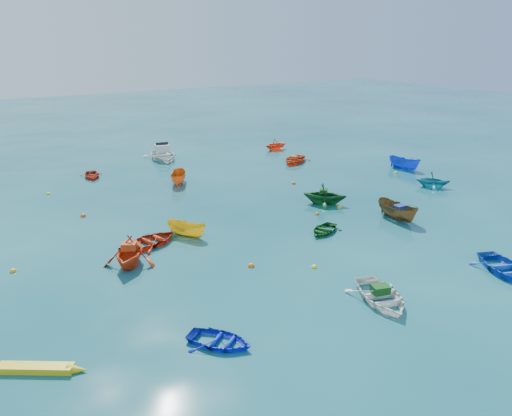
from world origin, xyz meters
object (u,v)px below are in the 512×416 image
dinghy_blue_se (505,273)px  kayak_yellow (36,371)px  dinghy_white_near (380,301)px  motorboat_white (163,159)px  dinghy_blue_sw (220,344)px

dinghy_blue_se → kayak_yellow: 21.47m
dinghy_white_near → kayak_yellow: 14.10m
dinghy_blue_se → kayak_yellow: (-21.09, 4.04, 0.00)m
dinghy_blue_se → motorboat_white: bearing=121.7°
dinghy_white_near → motorboat_white: motorboat_white is taller
kayak_yellow → dinghy_blue_sw: bearing=-74.6°
dinghy_blue_sw → motorboat_white: size_ratio=0.57×
dinghy_blue_se → motorboat_white: size_ratio=0.77×
dinghy_blue_sw → dinghy_blue_se: (14.86, -2.06, 0.00)m
dinghy_white_near → kayak_yellow: (-13.81, 2.82, 0.00)m
dinghy_blue_se → dinghy_blue_sw: bearing=-166.4°
dinghy_white_near → dinghy_blue_se: bearing=7.6°
dinghy_blue_se → motorboat_white: 31.64m
dinghy_white_near → dinghy_blue_sw: bearing=-169.3°
dinghy_blue_sw → kayak_yellow: 6.53m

